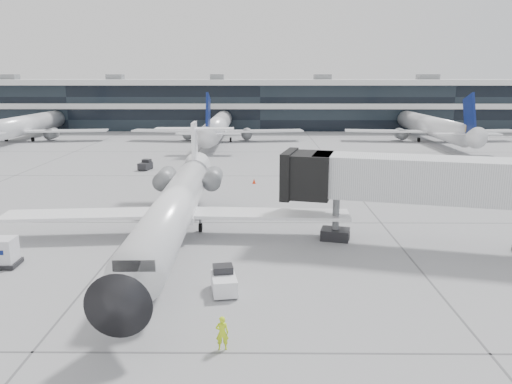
{
  "coord_description": "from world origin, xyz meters",
  "views": [
    {
      "loc": [
        -0.04,
        -39.6,
        11.75
      ],
      "look_at": [
        -0.35,
        0.03,
        2.6
      ],
      "focal_mm": 35.0,
      "sensor_mm": 36.0,
      "label": 1
    }
  ],
  "objects_px": {
    "baggage_tug": "(224,281)",
    "cargo_uld": "(0,253)",
    "jet_bridge": "(447,181)",
    "ramp_worker": "(222,333)",
    "regional_jet": "(176,204)"
  },
  "relations": [
    {
      "from": "regional_jet",
      "to": "baggage_tug",
      "type": "height_order",
      "value": "regional_jet"
    },
    {
      "from": "jet_bridge",
      "to": "regional_jet",
      "type": "bearing_deg",
      "value": -173.02
    },
    {
      "from": "cargo_uld",
      "to": "jet_bridge",
      "type": "bearing_deg",
      "value": 4.96
    },
    {
      "from": "jet_bridge",
      "to": "ramp_worker",
      "type": "bearing_deg",
      "value": -122.72
    },
    {
      "from": "jet_bridge",
      "to": "ramp_worker",
      "type": "distance_m",
      "value": 20.24
    },
    {
      "from": "ramp_worker",
      "to": "baggage_tug",
      "type": "xyz_separation_m",
      "value": [
        -0.36,
        6.03,
        -0.16
      ]
    },
    {
      "from": "baggage_tug",
      "to": "cargo_uld",
      "type": "distance_m",
      "value": 14.97
    },
    {
      "from": "jet_bridge",
      "to": "cargo_uld",
      "type": "bearing_deg",
      "value": -158.63
    },
    {
      "from": "regional_jet",
      "to": "baggage_tug",
      "type": "distance_m",
      "value": 10.94
    },
    {
      "from": "ramp_worker",
      "to": "cargo_uld",
      "type": "relative_size",
      "value": 0.7
    },
    {
      "from": "baggage_tug",
      "to": "cargo_uld",
      "type": "xyz_separation_m",
      "value": [
        -14.47,
        3.8,
        0.28
      ]
    },
    {
      "from": "regional_jet",
      "to": "cargo_uld",
      "type": "bearing_deg",
      "value": -150.33
    },
    {
      "from": "jet_bridge",
      "to": "ramp_worker",
      "type": "xyz_separation_m",
      "value": [
        -14.46,
        -13.58,
        -4.02
      ]
    },
    {
      "from": "regional_jet",
      "to": "jet_bridge",
      "type": "xyz_separation_m",
      "value": [
        19.02,
        -2.37,
        2.26
      ]
    },
    {
      "from": "jet_bridge",
      "to": "baggage_tug",
      "type": "xyz_separation_m",
      "value": [
        -14.82,
        -7.55,
        -4.18
      ]
    }
  ]
}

